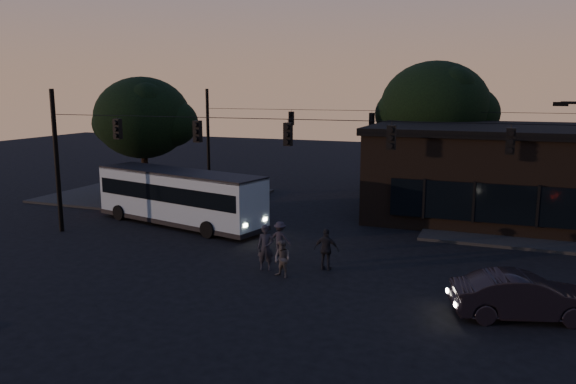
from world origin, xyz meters
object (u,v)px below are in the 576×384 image
(building, at_px, (507,172))
(pedestrian_b, at_px, (282,259))
(pedestrian_a, at_px, (266,248))
(pedestrian_d, at_px, (280,239))
(pedestrian_c, at_px, (326,249))
(car, at_px, (524,296))
(bus, at_px, (179,195))

(building, relative_size, pedestrian_b, 10.06)
(pedestrian_a, relative_size, pedestrian_d, 1.21)
(pedestrian_c, xyz_separation_m, pedestrian_d, (-2.60, 1.23, -0.10))
(pedestrian_b, height_order, pedestrian_c, pedestrian_c)
(car, height_order, pedestrian_c, pedestrian_c)
(bus, height_order, pedestrian_a, bus)
(bus, xyz_separation_m, pedestrian_d, (7.43, -3.42, -0.91))
(bus, bearing_deg, pedestrian_b, -21.95)
(building, bearing_deg, pedestrian_c, -117.67)
(bus, height_order, pedestrian_b, bus)
(building, relative_size, car, 3.35)
(pedestrian_a, distance_m, pedestrian_c, 2.54)
(pedestrian_b, bearing_deg, pedestrian_c, 67.72)
(bus, bearing_deg, building, 40.08)
(building, xyz_separation_m, pedestrian_b, (-8.23, -14.59, -1.94))
(building, relative_size, pedestrian_d, 9.72)
(building, bearing_deg, bus, -153.51)
(pedestrian_a, bearing_deg, pedestrian_b, -49.61)
(car, distance_m, pedestrian_a, 10.08)
(building, bearing_deg, pedestrian_a, -123.48)
(pedestrian_a, bearing_deg, building, 39.27)
(bus, bearing_deg, pedestrian_a, -22.35)
(building, relative_size, pedestrian_c, 8.58)
(building, distance_m, pedestrian_b, 16.86)
(car, distance_m, pedestrian_c, 7.97)
(pedestrian_c, height_order, pedestrian_d, pedestrian_c)
(pedestrian_c, bearing_deg, pedestrian_b, 45.98)
(building, distance_m, pedestrian_a, 16.82)
(pedestrian_b, bearing_deg, pedestrian_d, 133.53)
(pedestrian_b, xyz_separation_m, pedestrian_c, (1.38, 1.53, 0.13))
(car, height_order, pedestrian_d, pedestrian_d)
(car, relative_size, pedestrian_a, 2.40)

